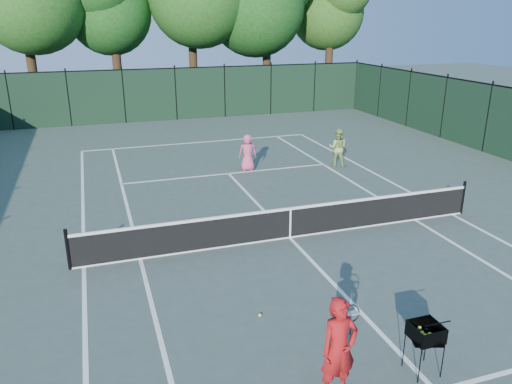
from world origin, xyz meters
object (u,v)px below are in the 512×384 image
object	(u,v)px
loose_ball_near_cart	(331,355)
player_green	(338,148)
player_pink	(248,152)
loose_ball_midcourt	(260,315)
ball_hopper	(426,332)
coach	(339,349)

from	to	relation	value
loose_ball_near_cart	player_green	bearing A→B (deg)	62.36
player_pink	loose_ball_midcourt	world-z (taller)	player_pink
player_green	ball_hopper	xyz separation A→B (m)	(-4.47, -11.89, 0.01)
loose_ball_near_cart	player_pink	bearing A→B (deg)	79.74
player_green	loose_ball_near_cart	bearing A→B (deg)	94.09
ball_hopper	loose_ball_near_cart	distance (m)	1.74
player_green	loose_ball_near_cart	xyz separation A→B (m)	(-5.78, -11.05, -0.75)
player_pink	loose_ball_midcourt	distance (m)	10.48
coach	loose_ball_midcourt	world-z (taller)	coach
loose_ball_midcourt	loose_ball_near_cart	bearing A→B (deg)	-63.81
player_green	player_pink	bearing A→B (deg)	21.89
player_pink	player_green	bearing A→B (deg)	-176.16
loose_ball_near_cart	loose_ball_midcourt	xyz separation A→B (m)	(-0.81, 1.64, 0.00)
coach	loose_ball_near_cart	xyz separation A→B (m)	(0.36, 0.89, -0.86)
coach	loose_ball_midcourt	size ratio (longest dim) A/B	26.15
coach	loose_ball_midcourt	xyz separation A→B (m)	(-0.45, 2.53, -0.86)
coach	ball_hopper	distance (m)	1.67
ball_hopper	loose_ball_midcourt	size ratio (longest dim) A/B	13.97
player_pink	loose_ball_near_cart	size ratio (longest dim) A/B	21.63
coach	player_pink	distance (m)	12.81
ball_hopper	loose_ball_midcourt	bearing A→B (deg)	148.61
player_green	coach	bearing A→B (deg)	94.50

